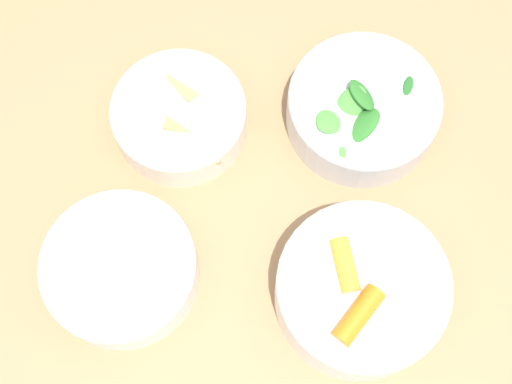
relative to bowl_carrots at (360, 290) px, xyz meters
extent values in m
plane|color=brown|center=(0.10, -0.05, -0.81)|extent=(10.00, 10.00, 0.00)
cube|color=#99724C|center=(0.10, -0.05, -0.05)|extent=(1.24, 0.91, 0.03)
cube|color=olive|center=(0.66, -0.44, -0.44)|extent=(0.06, 0.06, 0.75)
cylinder|color=white|center=(0.00, 0.00, -0.01)|extent=(0.16, 0.16, 0.06)
torus|color=white|center=(0.00, 0.00, 0.03)|extent=(0.16, 0.16, 0.01)
cylinder|color=orange|center=(0.04, 0.00, 0.02)|extent=(0.03, 0.05, 0.02)
cylinder|color=orange|center=(0.01, 0.01, 0.01)|extent=(0.05, 0.03, 0.02)
cylinder|color=orange|center=(0.03, 0.03, 0.01)|extent=(0.05, 0.05, 0.02)
cylinder|color=orange|center=(0.01, -0.02, 0.01)|extent=(0.04, 0.05, 0.02)
cylinder|color=orange|center=(0.00, 0.00, 0.01)|extent=(0.05, 0.04, 0.02)
cylinder|color=orange|center=(0.02, -0.01, 0.03)|extent=(0.04, 0.05, 0.02)
cylinder|color=orange|center=(0.00, 0.03, 0.03)|extent=(0.04, 0.06, 0.02)
cylinder|color=silver|center=(0.04, -0.19, -0.01)|extent=(0.16, 0.16, 0.05)
torus|color=silver|center=(0.04, -0.19, 0.01)|extent=(0.16, 0.16, 0.01)
ellipsoid|color=#235B23|center=(0.00, -0.22, 0.01)|extent=(0.03, 0.04, 0.02)
ellipsoid|color=#4C933D|center=(0.06, -0.18, 0.01)|extent=(0.04, 0.05, 0.03)
ellipsoid|color=#2D7028|center=(0.04, -0.16, 0.01)|extent=(0.06, 0.06, 0.04)
ellipsoid|color=#235B23|center=(0.00, -0.22, 0.00)|extent=(0.04, 0.05, 0.01)
ellipsoid|color=#235B23|center=(0.03, -0.24, 0.00)|extent=(0.04, 0.05, 0.01)
ellipsoid|color=#4C933D|center=(0.07, -0.16, 0.01)|extent=(0.05, 0.06, 0.03)
ellipsoid|color=#4C933D|center=(0.04, -0.14, 0.00)|extent=(0.04, 0.05, 0.03)
ellipsoid|color=#2D7028|center=(0.05, -0.19, 0.02)|extent=(0.05, 0.05, 0.02)
cylinder|color=white|center=(0.23, 0.04, -0.01)|extent=(0.15, 0.15, 0.05)
torus|color=white|center=(0.23, 0.04, 0.01)|extent=(0.15, 0.15, 0.01)
cylinder|color=brown|center=(0.23, 0.04, -0.02)|extent=(0.13, 0.13, 0.03)
ellipsoid|color=#A36B4C|center=(0.29, 0.05, 0.00)|extent=(0.01, 0.01, 0.01)
ellipsoid|color=#A36B4C|center=(0.17, 0.03, 0.00)|extent=(0.01, 0.01, 0.01)
ellipsoid|color=#A36B4C|center=(0.27, 0.01, 0.00)|extent=(0.01, 0.01, 0.01)
ellipsoid|color=#AD7551|center=(0.25, 0.03, 0.00)|extent=(0.01, 0.01, 0.01)
ellipsoid|color=#A36B4C|center=(0.21, 0.10, 0.00)|extent=(0.01, 0.01, 0.01)
ellipsoid|color=#A36B4C|center=(0.26, -0.01, 0.00)|extent=(0.01, 0.01, 0.01)
ellipsoid|color=#A36B4C|center=(0.20, 0.05, 0.00)|extent=(0.01, 0.01, 0.01)
ellipsoid|color=#8E5B3D|center=(0.26, 0.10, 0.00)|extent=(0.01, 0.01, 0.01)
ellipsoid|color=#A36B4C|center=(0.20, 0.00, 0.00)|extent=(0.01, 0.01, 0.01)
cylinder|color=tan|center=(0.27, 0.04, 0.00)|extent=(0.03, 0.03, 0.01)
cylinder|color=beige|center=(0.22, 0.08, 0.01)|extent=(0.03, 0.03, 0.01)
cylinder|color=#E0A88E|center=(0.24, 0.02, 0.01)|extent=(0.03, 0.03, 0.01)
cylinder|color=#E0A88E|center=(0.21, 0.10, 0.01)|extent=(0.03, 0.03, 0.01)
cylinder|color=silver|center=(0.23, -0.13, -0.02)|extent=(0.14, 0.14, 0.04)
torus|color=silver|center=(0.23, -0.13, 0.01)|extent=(0.14, 0.14, 0.01)
cube|color=tan|center=(0.25, -0.12, -0.01)|extent=(0.06, 0.05, 0.01)
cube|color=tan|center=(0.20, -0.10, 0.00)|extent=(0.07, 0.07, 0.02)
cube|color=tan|center=(0.22, -0.13, 0.00)|extent=(0.05, 0.05, 0.02)
cube|color=tan|center=(0.23, -0.16, 0.00)|extent=(0.05, 0.05, 0.01)
camera|label=1|loc=(0.05, 0.16, 0.67)|focal=50.00mm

